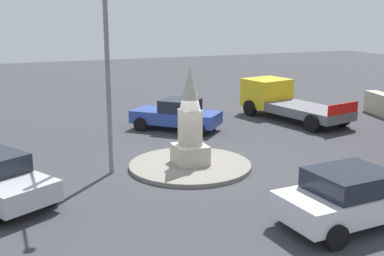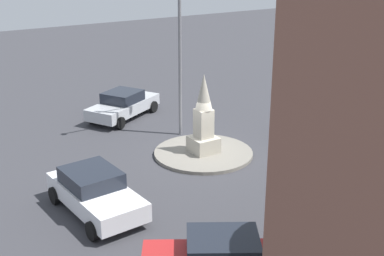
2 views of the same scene
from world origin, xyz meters
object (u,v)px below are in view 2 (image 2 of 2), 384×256
at_px(car_silver_approaching, 123,104).
at_px(monument, 204,120).
at_px(tree_near_wall, 379,187).
at_px(streetlamp, 180,38).
at_px(car_blue_parked_right, 319,127).
at_px(car_white_near_island, 95,192).

bearing_deg(car_silver_approaching, monument, -83.23).
height_order(monument, tree_near_wall, tree_near_wall).
bearing_deg(streetlamp, car_blue_parked_right, -40.40).
xyz_separation_m(car_white_near_island, tree_near_wall, (4.00, -8.41, 2.65)).
relative_size(monument, streetlamp, 0.45).
height_order(monument, streetlamp, streetlamp).
height_order(car_silver_approaching, tree_near_wall, tree_near_wall).
height_order(monument, car_blue_parked_right, monument).
bearing_deg(tree_near_wall, monument, 79.11).
bearing_deg(tree_near_wall, car_silver_approaching, 85.82).
relative_size(streetlamp, car_white_near_island, 1.79).
relative_size(car_white_near_island, tree_near_wall, 0.82).
relative_size(car_blue_parked_right, car_silver_approaching, 0.86).
bearing_deg(streetlamp, monument, -99.82).
distance_m(car_silver_approaching, tree_near_wall, 17.58).
relative_size(monument, tree_near_wall, 0.65).
distance_m(monument, car_white_near_island, 6.53).
relative_size(car_blue_parked_right, car_white_near_island, 0.93).
bearing_deg(car_white_near_island, car_silver_approaching, 59.41).
bearing_deg(car_white_near_island, tree_near_wall, -64.55).
height_order(streetlamp, car_blue_parked_right, streetlamp).
height_order(monument, car_silver_approaching, monument).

